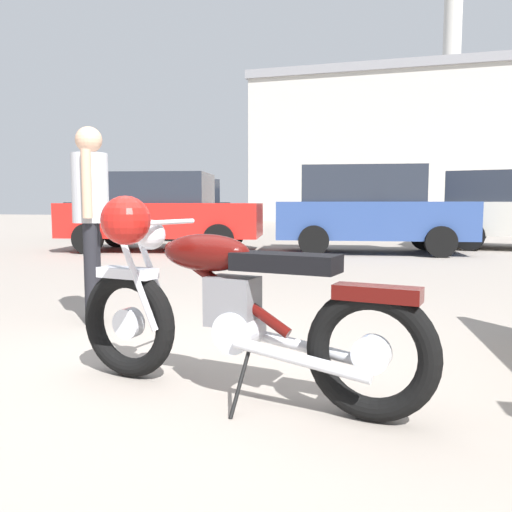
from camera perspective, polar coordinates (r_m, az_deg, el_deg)
The scene contains 8 objects.
ground_plane at distance 3.15m, azimuth -6.88°, elevation -13.26°, with size 80.00×80.00×0.00m, color gray.
vintage_motorcycle at distance 2.78m, azimuth -3.41°, elevation -5.30°, with size 2.06×0.72×1.07m.
bystander at distance 4.67m, azimuth -17.44°, elevation 5.40°, with size 0.30×0.43×1.66m.
red_hatchback_near at distance 11.62m, azimuth -9.99°, elevation 4.68°, with size 4.42×2.44×1.67m.
blue_hatchback_right at distance 11.20m, azimuth 12.12°, elevation 5.02°, with size 4.07×2.19×1.78m.
white_estate_far at distance 16.05m, azimuth -11.44°, elevation 5.28°, with size 4.90×2.45×1.74m.
silver_sedan_mid at distance 19.70m, azimuth 10.25°, elevation 5.05°, with size 4.24×2.00×1.67m.
industrial_building at distance 36.19m, azimuth 13.87°, elevation 11.11°, with size 16.19×11.38×19.86m.
Camera 1 is at (1.10, -2.77, 1.02)m, focal length 37.00 mm.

